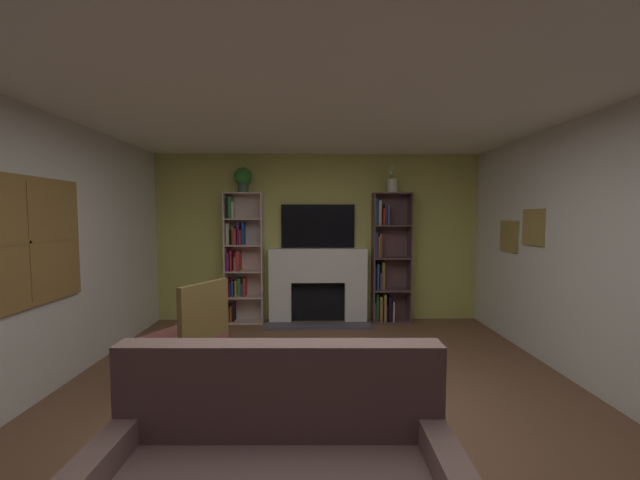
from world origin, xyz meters
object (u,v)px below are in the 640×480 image
object	(u,v)px
potted_plant	(243,178)
coffee_table	(285,399)
fireplace	(318,283)
vase_with_flowers	(392,185)
bookshelf_right	(386,263)
armchair	(190,334)
bookshelf_left	(241,258)
tv	(318,226)

from	to	relation	value
potted_plant	coffee_table	world-z (taller)	potted_plant
fireplace	vase_with_flowers	distance (m)	1.85
bookshelf_right	coffee_table	distance (m)	3.46
armchair	coffee_table	bearing A→B (deg)	-46.50
bookshelf_left	bookshelf_right	xyz separation A→B (m)	(2.22, -0.01, -0.08)
tv	armchair	size ratio (longest dim) A/B	1.11
fireplace	potted_plant	bearing A→B (deg)	-178.84
tv	bookshelf_left	size ratio (longest dim) A/B	0.57
fireplace	bookshelf_left	bearing A→B (deg)	178.75
fireplace	vase_with_flowers	size ratio (longest dim) A/B	4.04
tv	potted_plant	world-z (taller)	potted_plant
tv	vase_with_flowers	bearing A→B (deg)	-6.12
bookshelf_right	armchair	xyz separation A→B (m)	(-2.30, -2.12, -0.41)
potted_plant	coffee_table	size ratio (longest dim) A/B	0.38
tv	potted_plant	size ratio (longest dim) A/B	3.02
tv	coffee_table	bearing A→B (deg)	-94.62
potted_plant	tv	bearing A→B (deg)	6.15
tv	bookshelf_right	bearing A→B (deg)	-4.25
bookshelf_left	coffee_table	bearing A→B (deg)	-73.90
bookshelf_right	coffee_table	bearing A→B (deg)	-112.53
bookshelf_right	coffee_table	world-z (taller)	bookshelf_right
fireplace	bookshelf_right	distance (m)	1.09
vase_with_flowers	bookshelf_right	bearing A→B (deg)	147.42
fireplace	coffee_table	xyz separation A→B (m)	(-0.26, -3.14, -0.22)
tv	armchair	bearing A→B (deg)	-119.67
fireplace	bookshelf_left	xyz separation A→B (m)	(-1.17, 0.03, 0.38)
bookshelf_right	potted_plant	distance (m)	2.51
fireplace	tv	size ratio (longest dim) A/B	1.41
tv	potted_plant	xyz separation A→B (m)	(-1.11, -0.12, 0.72)
potted_plant	armchair	bearing A→B (deg)	-93.74
vase_with_flowers	coffee_table	size ratio (longest dim) A/B	0.40
vase_with_flowers	coffee_table	xyz separation A→B (m)	(-1.37, -3.12, -1.70)
armchair	coffee_table	world-z (taller)	armchair
fireplace	armchair	size ratio (longest dim) A/B	1.56
fireplace	armchair	xyz separation A→B (m)	(-1.25, -2.10, -0.11)
fireplace	armchair	distance (m)	2.44
coffee_table	armchair	bearing A→B (deg)	133.50
tv	potted_plant	distance (m)	1.33
bookshelf_left	vase_with_flowers	size ratio (longest dim) A/B	5.04
fireplace	bookshelf_left	distance (m)	1.23
tv	coffee_table	world-z (taller)	tv
bookshelf_right	bookshelf_left	bearing A→B (deg)	179.84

